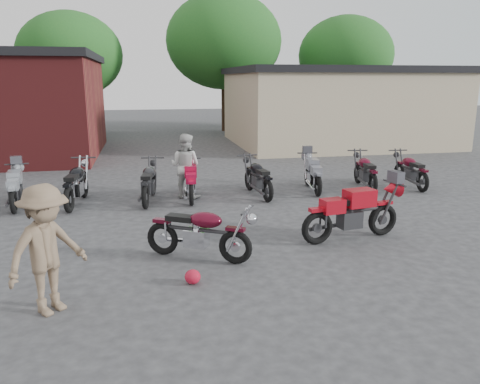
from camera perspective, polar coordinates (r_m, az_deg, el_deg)
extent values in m
plane|color=#303033|center=(8.20, -3.51, -9.40)|extent=(90.00, 90.00, 0.00)
cube|color=tan|center=(24.46, 11.55, 9.92)|extent=(10.00, 8.00, 3.50)
ellipsoid|color=#B1122A|center=(7.64, -5.79, -10.25)|extent=(0.33, 0.33, 0.24)
imported|color=beige|center=(12.93, -6.68, 3.18)|extent=(1.08, 1.02, 1.77)
imported|color=#7A624B|center=(6.97, -22.50, -6.54)|extent=(1.33, 1.32, 1.84)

